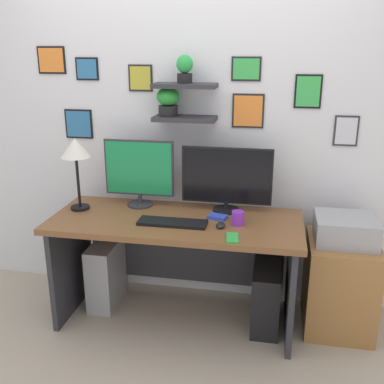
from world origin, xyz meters
The scene contains 15 objects.
ground_plane centered at (0.00, 0.00, 0.00)m, with size 8.00×8.00×0.00m, color tan.
back_wall_assembly centered at (0.00, 0.44, 1.36)m, with size 4.40×0.24×2.70m.
desk centered at (0.00, 0.06, 0.54)m, with size 1.65×0.68×0.75m.
monitor_left centered at (-0.31, 0.22, 1.00)m, with size 0.49×0.18×0.47m.
monitor_right centered at (0.31, 0.22, 0.98)m, with size 0.61×0.18×0.44m.
keyboard centered at (0.00, -0.09, 0.76)m, with size 0.44×0.14×0.02m, color black.
computer_mouse centered at (0.31, -0.09, 0.77)m, with size 0.06×0.09×0.03m, color black.
desk_lamp centered at (-0.70, 0.06, 1.15)m, with size 0.20×0.20×0.50m.
cell_phone centered at (0.40, -0.25, 0.76)m, with size 0.07×0.14×0.01m, color green.
coffee_mug centered at (0.41, -0.03, 0.80)m, with size 0.08×0.08×0.09m, color purple.
scissors_tray centered at (0.27, 0.05, 0.76)m, with size 0.12×0.08×0.02m, color blue.
drawer_cabinet centered at (1.09, 0.12, 0.31)m, with size 0.44×0.50×0.62m, color #9E6B38.
printer centered at (1.09, 0.12, 0.71)m, with size 0.38×0.34×0.17m, color #9E9EA3.
computer_tower_left centered at (-0.55, 0.11, 0.24)m, with size 0.18×0.40×0.48m, color #99999E.
computer_tower_right centered at (0.61, 0.03, 0.22)m, with size 0.18×0.40×0.43m, color black.
Camera 1 is at (0.61, -2.65, 1.81)m, focal length 41.60 mm.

